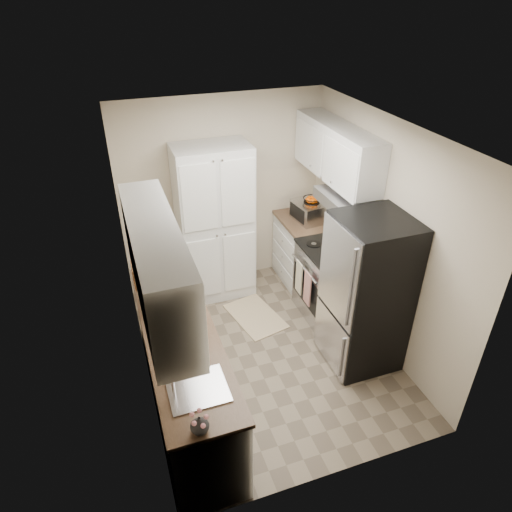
{
  "coord_description": "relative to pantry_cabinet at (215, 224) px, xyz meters",
  "views": [
    {
      "loc": [
        -1.37,
        -3.6,
        3.62
      ],
      "look_at": [
        -0.06,
        0.15,
        1.18
      ],
      "focal_mm": 32.0,
      "sensor_mm": 36.0,
      "label": 1
    }
  ],
  "objects": [
    {
      "name": "countertop_right",
      "position": [
        1.19,
        -0.12,
        -0.1
      ],
      "size": [
        0.63,
        0.83,
        0.04
      ],
      "primitive_type": "cube",
      "color": "brown",
      "rests_on": "base_cabinet_right"
    },
    {
      "name": "toaster_oven",
      "position": [
        1.22,
        -0.14,
        0.04
      ],
      "size": [
        0.39,
        0.47,
        0.25
      ],
      "primitive_type": "cube",
      "rotation": [
        0.0,
        0.0,
        0.13
      ],
      "color": "#A9A8AD",
      "rests_on": "countertop_right"
    },
    {
      "name": "fruit_basket",
      "position": [
        1.25,
        -0.14,
        0.22
      ],
      "size": [
        0.23,
        0.23,
        0.1
      ],
      "primitive_type": null,
      "rotation": [
        0.0,
        0.0,
        -0.02
      ],
      "color": "#FB5700",
      "rests_on": "toaster_oven"
    },
    {
      "name": "electric_range",
      "position": [
        1.17,
        -0.93,
        -0.52
      ],
      "size": [
        0.71,
        0.78,
        1.13
      ],
      "color": "#B7B7BC",
      "rests_on": "ground"
    },
    {
      "name": "ground",
      "position": [
        0.2,
        -1.32,
        -1.0
      ],
      "size": [
        3.2,
        3.2,
        0.0
      ],
      "primitive_type": "plane",
      "color": "#7A6B56",
      "rests_on": "ground"
    },
    {
      "name": "room_shell",
      "position": [
        0.18,
        -1.32,
        0.63
      ],
      "size": [
        2.64,
        3.24,
        2.52
      ],
      "color": "beige",
      "rests_on": "ground"
    },
    {
      "name": "wine_bottle",
      "position": [
        -0.81,
        -0.92,
        0.09
      ],
      "size": [
        0.09,
        0.09,
        0.34
      ],
      "primitive_type": "cylinder",
      "color": "black",
      "rests_on": "countertop_left"
    },
    {
      "name": "base_cabinet_left",
      "position": [
        -0.79,
        -1.75,
        -0.56
      ],
      "size": [
        0.6,
        2.3,
        0.88
      ],
      "primitive_type": "cube",
      "color": "silver",
      "rests_on": "ground"
    },
    {
      "name": "flower_vase",
      "position": [
        -0.86,
        -2.83,
        -0.01
      ],
      "size": [
        0.18,
        0.18,
        0.14
      ],
      "primitive_type": "imported",
      "rotation": [
        0.0,
        0.0,
        -0.41
      ],
      "color": "white",
      "rests_on": "countertop_left"
    },
    {
      "name": "kitchen_mat",
      "position": [
        0.29,
        -0.71,
        -0.99
      ],
      "size": [
        0.66,
        0.89,
        0.01
      ],
      "primitive_type": "cube",
      "rotation": [
        0.0,
        0.0,
        0.22
      ],
      "color": "#D1B78C",
      "rests_on": "ground"
    },
    {
      "name": "base_cabinet_right",
      "position": [
        1.19,
        -0.12,
        -0.56
      ],
      "size": [
        0.6,
        0.8,
        0.88
      ],
      "primitive_type": "cube",
      "color": "silver",
      "rests_on": "ground"
    },
    {
      "name": "refrigerator",
      "position": [
        1.14,
        -1.73,
        -0.15
      ],
      "size": [
        0.7,
        0.72,
        1.7
      ],
      "primitive_type": "cube",
      "color": "#B7B7BC",
      "rests_on": "ground"
    },
    {
      "name": "microwave",
      "position": [
        -0.72,
        -1.24,
        0.06
      ],
      "size": [
        0.4,
        0.54,
        0.28
      ],
      "primitive_type": "imported",
      "rotation": [
        0.0,
        0.0,
        1.7
      ],
      "color": "#B3B2B8",
      "rests_on": "countertop_left"
    },
    {
      "name": "cutting_board",
      "position": [
        -0.76,
        -0.7,
        0.07
      ],
      "size": [
        0.05,
        0.25,
        0.31
      ],
      "primitive_type": "cube",
      "rotation": [
        0.0,
        0.0,
        -0.12
      ],
      "color": "#459235",
      "rests_on": "countertop_left"
    },
    {
      "name": "countertop_left",
      "position": [
        -0.79,
        -1.75,
        -0.1
      ],
      "size": [
        0.63,
        2.33,
        0.04
      ],
      "primitive_type": "cube",
      "color": "brown",
      "rests_on": "base_cabinet_left"
    },
    {
      "name": "pantry_cabinet",
      "position": [
        0.0,
        0.0,
        0.0
      ],
      "size": [
        0.9,
        0.55,
        2.0
      ],
      "primitive_type": "cube",
      "color": "silver",
      "rests_on": "ground"
    }
  ]
}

